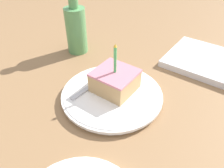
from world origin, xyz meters
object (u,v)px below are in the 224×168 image
at_px(cake_slice, 115,80).
at_px(bottle, 76,29).
at_px(marble_board, 204,60).
at_px(fork, 101,79).
at_px(plate, 112,95).

relative_size(cake_slice, bottle, 0.64).
height_order(cake_slice, marble_board, cake_slice).
bearing_deg(fork, marble_board, -34.29).
height_order(plate, fork, fork).
distance_m(plate, fork, 0.06).
bearing_deg(cake_slice, marble_board, -25.35).
xyz_separation_m(fork, marble_board, (0.28, -0.19, -0.01)).
bearing_deg(marble_board, cake_slice, 154.65).
relative_size(cake_slice, marble_board, 0.61).
relative_size(cake_slice, fork, 0.68).
bearing_deg(fork, plate, -115.88).
height_order(cake_slice, bottle, bottle).
xyz_separation_m(cake_slice, marble_board, (0.30, -0.14, -0.04)).
distance_m(plate, cake_slice, 0.04).
distance_m(fork, bottle, 0.22).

